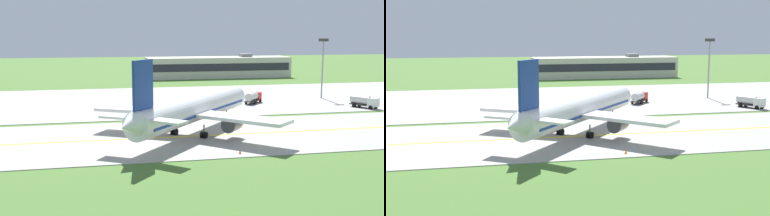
# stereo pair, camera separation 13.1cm
# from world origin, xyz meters

# --- Properties ---
(ground_plane) EXTENTS (500.00, 500.00, 0.00)m
(ground_plane) POSITION_xyz_m (0.00, 0.00, 0.00)
(ground_plane) COLOR #47702D
(taxiway_strip) EXTENTS (240.00, 28.00, 0.10)m
(taxiway_strip) POSITION_xyz_m (0.00, 0.00, 0.05)
(taxiway_strip) COLOR #9E9B93
(taxiway_strip) RESTS_ON ground
(apron_pad) EXTENTS (140.00, 52.00, 0.10)m
(apron_pad) POSITION_xyz_m (10.00, 42.00, 0.05)
(apron_pad) COLOR #9E9B93
(apron_pad) RESTS_ON ground
(taxiway_centreline) EXTENTS (220.00, 0.60, 0.01)m
(taxiway_centreline) POSITION_xyz_m (0.00, 0.00, 0.11)
(taxiway_centreline) COLOR yellow
(taxiway_centreline) RESTS_ON taxiway_strip
(airplane_lead) EXTENTS (29.45, 33.05, 12.70)m
(airplane_lead) POSITION_xyz_m (-8.15, 1.15, 4.13)
(airplane_lead) COLOR white
(airplane_lead) RESTS_ON ground
(service_truck_baggage) EXTENTS (4.59, 6.27, 2.65)m
(service_truck_baggage) POSITION_xyz_m (33.87, 20.22, 1.53)
(service_truck_baggage) COLOR silver
(service_truck_baggage) RESTS_ON ground
(service_truck_fuel) EXTENTS (5.42, 5.92, 2.65)m
(service_truck_fuel) POSITION_xyz_m (12.73, 31.75, 1.53)
(service_truck_fuel) COLOR red
(service_truck_fuel) RESTS_ON ground
(terminal_building) EXTENTS (51.97, 11.81, 8.52)m
(terminal_building) POSITION_xyz_m (22.31, 96.65, 3.68)
(terminal_building) COLOR beige
(terminal_building) RESTS_ON ground
(apron_light_mast) EXTENTS (2.40, 0.50, 14.70)m
(apron_light_mast) POSITION_xyz_m (32.24, 36.59, 9.33)
(apron_light_mast) COLOR gray
(apron_light_mast) RESTS_ON ground
(traffic_cone_mid_edge) EXTENTS (0.44, 0.44, 0.60)m
(traffic_cone_mid_edge) POSITION_xyz_m (-4.69, -12.13, 0.30)
(traffic_cone_mid_edge) COLOR orange
(traffic_cone_mid_edge) RESTS_ON ground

